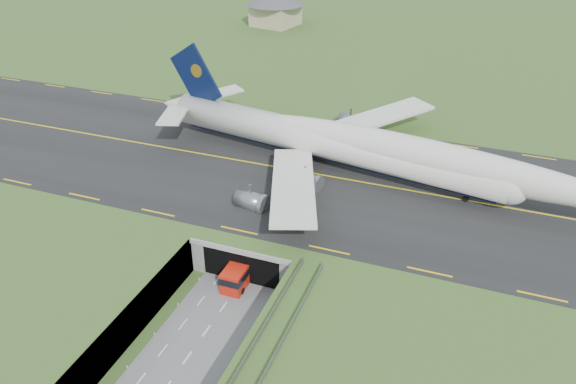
% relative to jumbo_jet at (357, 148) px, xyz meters
% --- Properties ---
extents(ground, '(900.00, 900.00, 0.00)m').
position_rel_jumbo_jet_xyz_m(ground, '(-9.56, -35.89, -11.09)').
color(ground, '#3F5C24').
rests_on(ground, ground).
extents(airfield_deck, '(800.00, 800.00, 6.00)m').
position_rel_jumbo_jet_xyz_m(airfield_deck, '(-9.56, -35.89, -8.09)').
color(airfield_deck, gray).
rests_on(airfield_deck, ground).
extents(trench_road, '(12.00, 75.00, 0.20)m').
position_rel_jumbo_jet_xyz_m(trench_road, '(-9.56, -43.39, -10.99)').
color(trench_road, slate).
rests_on(trench_road, ground).
extents(taxiway, '(800.00, 44.00, 0.18)m').
position_rel_jumbo_jet_xyz_m(taxiway, '(-9.56, -2.89, -5.00)').
color(taxiway, black).
rests_on(taxiway, airfield_deck).
extents(tunnel_portal, '(17.00, 22.30, 6.00)m').
position_rel_jumbo_jet_xyz_m(tunnel_portal, '(-9.56, -19.17, -7.76)').
color(tunnel_portal, gray).
rests_on(tunnel_portal, ground).
extents(jumbo_jet, '(86.82, 56.60, 18.99)m').
position_rel_jumbo_jet_xyz_m(jumbo_jet, '(0.00, 0.00, 0.00)').
color(jumbo_jet, silver).
rests_on(jumbo_jet, ground).
extents(shuttle_tram, '(3.24, 8.26, 3.35)m').
position_rel_jumbo_jet_xyz_m(shuttle_tram, '(-9.76, -27.64, -9.26)').
color(shuttle_tram, red).
rests_on(shuttle_tram, ground).
extents(service_building, '(22.97, 22.97, 10.61)m').
position_rel_jumbo_jet_xyz_m(service_building, '(-53.66, 95.67, 1.19)').
color(service_building, tan).
rests_on(service_building, ground).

